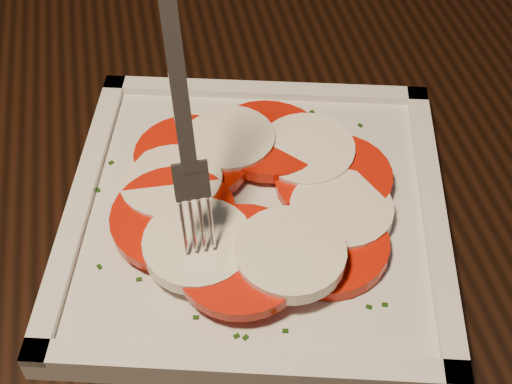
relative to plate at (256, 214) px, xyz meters
The scene contains 3 objects.
plate is the anchor object (origin of this frame).
caprese_salad 0.02m from the plate, 134.94° to the right, with size 0.20×0.20×0.03m.
fork 0.13m from the plate, 167.53° to the right, with size 0.03×0.07×0.17m, color white, non-canonical shape.
Camera 1 is at (0.25, 0.07, 1.12)m, focal length 50.00 mm.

